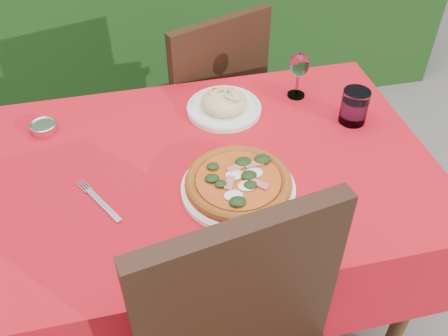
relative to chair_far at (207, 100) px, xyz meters
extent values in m
plane|color=#655F5B|center=(-0.10, -0.62, -0.53)|extent=(60.00, 60.00, 0.00)
cube|color=#432915|center=(-0.10, -0.62, 0.19)|extent=(1.20, 0.80, 0.04)
cylinder|color=#432915|center=(0.44, -0.96, -0.18)|extent=(0.05, 0.05, 0.70)
cylinder|color=#432915|center=(-0.64, -0.28, -0.18)|extent=(0.05, 0.05, 0.70)
cylinder|color=#432915|center=(0.44, -0.28, -0.18)|extent=(0.05, 0.05, 0.70)
cube|color=red|center=(-0.10, -0.62, 0.06)|extent=(1.26, 0.86, 0.32)
cube|color=black|center=(-0.15, -1.10, 0.24)|extent=(0.46, 0.13, 0.51)
cube|color=black|center=(-0.03, 0.08, -0.08)|extent=(0.54, 0.54, 0.04)
cube|color=black|center=(0.04, -0.10, 0.17)|extent=(0.40, 0.19, 0.46)
cylinder|color=black|center=(0.07, 0.31, -0.32)|extent=(0.04, 0.04, 0.43)
cylinder|color=black|center=(-0.26, 0.18, -0.32)|extent=(0.04, 0.04, 0.43)
cylinder|color=black|center=(0.20, -0.02, -0.32)|extent=(0.04, 0.04, 0.43)
cylinder|color=black|center=(-0.13, -0.15, -0.32)|extent=(0.04, 0.04, 0.43)
cylinder|color=white|center=(-0.06, -0.75, 0.23)|extent=(0.31, 0.31, 0.02)
cylinder|color=#BB5B1A|center=(-0.06, -0.75, 0.25)|extent=(0.31, 0.31, 0.02)
cylinder|color=#9B260A|center=(-0.06, -0.75, 0.26)|extent=(0.25, 0.25, 0.01)
cylinder|color=white|center=(-0.02, -0.38, 0.23)|extent=(0.24, 0.24, 0.02)
ellipsoid|color=beige|center=(-0.02, -0.38, 0.25)|extent=(0.19, 0.19, 0.07)
cylinder|color=silver|center=(0.37, -0.52, 0.27)|extent=(0.08, 0.08, 0.11)
cylinder|color=#A7CFE3|center=(0.37, -0.52, 0.26)|extent=(0.07, 0.07, 0.08)
cylinder|color=silver|center=(0.24, -0.35, 0.22)|extent=(0.06, 0.06, 0.01)
cylinder|color=silver|center=(0.24, -0.35, 0.26)|extent=(0.01, 0.01, 0.08)
ellipsoid|color=silver|center=(0.24, -0.35, 0.34)|extent=(0.07, 0.07, 0.08)
cube|color=silver|center=(-0.42, -0.72, 0.22)|extent=(0.13, 0.20, 0.01)
cylinder|color=silver|center=(-0.58, -0.37, 0.23)|extent=(0.07, 0.07, 0.03)
camera|label=1|loc=(-0.31, -1.67, 1.17)|focal=40.00mm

